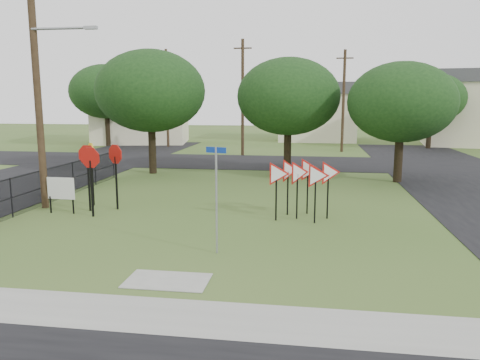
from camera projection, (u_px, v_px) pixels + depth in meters
The scene contains 23 objects.
ground at pixel (192, 250), 13.62m from camera, with size 140.00×140.00×0.00m, color #395720.
sidewalk at pixel (141, 314), 9.52m from camera, with size 30.00×1.60×0.02m, color gray.
planting_strip at pixel (117, 344), 8.35m from camera, with size 30.00×0.80×0.02m, color #395720.
street_left at pixel (21, 182), 25.13m from camera, with size 8.00×50.00×0.02m, color black.
street_far at pixel (262, 162), 33.12m from camera, with size 60.00×8.00×0.02m, color black.
curb_pad at pixel (167, 281), 11.28m from camera, with size 2.00×1.20×0.02m, color gray.
street_name_sign at pixel (216, 193), 13.09m from camera, with size 0.60×0.22×3.04m.
stop_sign_cluster at pixel (96, 162), 18.28m from camera, with size 1.93×2.18×2.63m.
yield_sign_cluster at pixel (302, 175), 17.09m from camera, with size 2.77×1.55×2.20m.
info_board at pixel (61, 190), 17.95m from camera, with size 1.12×0.09×1.40m.
utility_pole_main at pixel (38, 77), 18.20m from camera, with size 3.55×0.33×10.00m.
far_pole_a at pixel (243, 97), 36.54m from camera, with size 1.40×0.24×9.00m.
far_pole_b at pixel (343, 100), 39.31m from camera, with size 1.40×0.24×8.50m.
far_pole_c at pixel (167, 98), 43.57m from camera, with size 1.40×0.24×9.00m.
fence_run at pixel (60, 181), 20.70m from camera, with size 0.05×11.55×1.50m.
house_left at pixel (142, 107), 48.22m from camera, with size 10.58×8.88×7.20m.
house_mid at pixel (317, 111), 51.50m from camera, with size 8.40×8.40×6.20m.
house_right at pixel (463, 108), 45.46m from camera, with size 8.30×8.30×7.20m.
tree_near_left at pixel (151, 91), 27.34m from camera, with size 6.40×6.40×7.27m.
tree_near_mid at pixel (288, 97), 27.19m from camera, with size 6.00×6.00×6.80m.
tree_near_right at pixel (402, 102), 24.41m from camera, with size 5.60×5.60×6.33m.
tree_far_left at pixel (106, 92), 44.36m from camera, with size 6.80×6.80×7.73m.
tree_far_right at pixel (431, 98), 42.00m from camera, with size 6.00×6.00×6.80m.
Camera 1 is at (3.33, -12.73, 4.30)m, focal length 35.00 mm.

